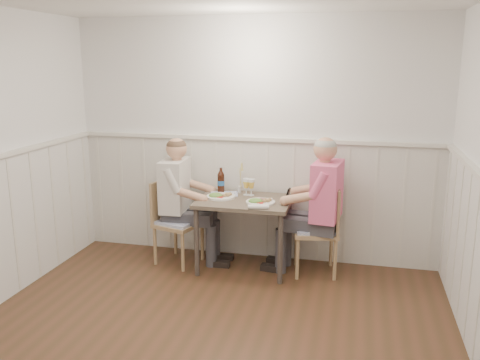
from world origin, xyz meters
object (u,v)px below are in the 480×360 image
at_px(man_in_pink, 321,217).
at_px(grass_vase, 240,179).
at_px(chair_right, 321,227).
at_px(chair_left, 174,218).
at_px(dining_table, 244,209).
at_px(beer_bottle, 221,181).
at_px(diner_cream, 179,210).

xyz_separation_m(man_in_pink, grass_vase, (-0.90, 0.22, 0.30)).
xyz_separation_m(chair_right, chair_left, (-1.56, -0.06, -0.01)).
relative_size(dining_table, man_in_pink, 0.66).
xyz_separation_m(dining_table, beer_bottle, (-0.31, 0.23, 0.22)).
bearing_deg(beer_bottle, grass_vase, 6.23).
distance_m(dining_table, man_in_pink, 0.79).
distance_m(chair_right, diner_cream, 1.52).
relative_size(chair_right, chair_left, 1.02).
relative_size(dining_table, diner_cream, 0.69).
relative_size(chair_right, grass_vase, 2.64).
relative_size(beer_bottle, grass_vase, 0.78).
xyz_separation_m(chair_left, diner_cream, (0.05, 0.04, 0.09)).
bearing_deg(diner_cream, man_in_pink, -0.68).
height_order(dining_table, grass_vase, grass_vase).
distance_m(chair_left, grass_vase, 0.82).
height_order(dining_table, man_in_pink, man_in_pink).
distance_m(chair_right, beer_bottle, 1.17).
relative_size(man_in_pink, grass_vase, 4.15).
bearing_deg(dining_table, chair_left, 179.53).
bearing_deg(man_in_pink, chair_right, 87.63).
height_order(man_in_pink, diner_cream, man_in_pink).
height_order(chair_right, grass_vase, grass_vase).
distance_m(dining_table, grass_vase, 0.37).
bearing_deg(grass_vase, chair_left, -159.92).
bearing_deg(grass_vase, man_in_pink, -13.77).
height_order(diner_cream, grass_vase, diner_cream).
relative_size(man_in_pink, beer_bottle, 5.34).
bearing_deg(chair_right, dining_table, -175.25).
height_order(chair_left, diner_cream, diner_cream).
relative_size(diner_cream, grass_vase, 3.97).
relative_size(dining_table, chair_right, 1.04).
bearing_deg(beer_bottle, dining_table, -36.06).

